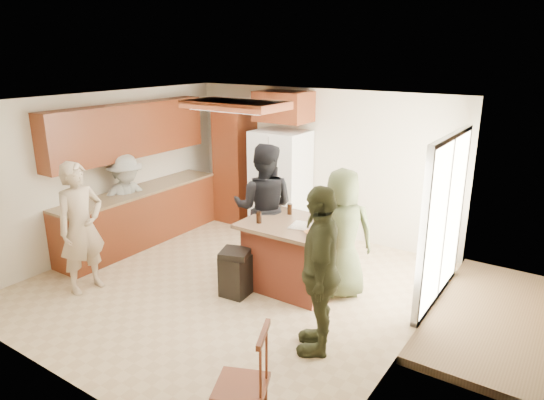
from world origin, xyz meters
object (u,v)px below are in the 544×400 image
Objects in this scene: person_counter at (128,203)px; trash_bin at (236,272)px; person_side_right at (320,271)px; person_front_left at (81,228)px; refrigerator at (280,183)px; spindle_chair at (244,387)px; kitchen_island at (293,255)px; person_behind_left at (264,208)px; person_behind_right at (341,234)px.

person_counter reaches higher than trash_bin.
person_side_right is 1.19× the size of person_counter.
person_side_right is 3.96m from person_counter.
person_front_left is 3.29m from person_side_right.
person_front_left is 3.43m from refrigerator.
person_counter is 4.53m from spindle_chair.
kitchen_island is (1.30, -1.70, -0.43)m from refrigerator.
kitchen_island is (-0.97, 1.05, -0.44)m from person_side_right.
person_side_right is at bearing -17.05° from trash_bin.
person_side_right is at bearing -47.34° from kitchen_island.
person_front_left is at bearing 25.39° from person_behind_left.
spindle_chair is (1.73, -2.78, -0.48)m from person_behind_left.
refrigerator reaches higher than trash_bin.
trash_bin is at bearing -129.99° from kitchen_island.
spindle_chair is (1.55, -1.88, 0.13)m from trash_bin.
person_front_left reaches higher than person_behind_right.
trash_bin is at bearing -77.47° from person_counter.
refrigerator is (-2.27, 2.75, -0.02)m from person_side_right.
person_side_right is 2.92× the size of trash_bin.
kitchen_island is at bearing 112.92° from spindle_chair.
trash_bin is at bearing 76.56° from person_behind_left.
person_front_left is at bearing -106.77° from person_side_right.
person_behind_left is at bearing -55.17° from person_counter.
person_front_left reaches higher than trash_bin.
kitchen_island is (0.68, -0.30, -0.46)m from person_behind_left.
person_side_right is at bearing -50.50° from refrigerator.
kitchen_island is 2.03× the size of trash_bin.
person_behind_left is 1.46× the size of kitchen_island.
refrigerator is at bearing -90.53° from person_behind_left.
person_front_left is 1.77× the size of spindle_chair.
person_behind_left is 1.31m from person_behind_right.
refrigerator is (-1.92, 1.53, 0.05)m from person_behind_right.
person_behind_left is at bearing -66.12° from refrigerator.
trash_bin is at bearing -55.45° from person_front_left.
trash_bin is 0.63× the size of spindle_chair.
person_behind_left reaches higher than person_side_right.
refrigerator reaches higher than person_counter.
person_counter is 2.47m from trash_bin.
spindle_chair reaches higher than trash_bin.
kitchen_island is at bearing -20.93° from person_behind_right.
person_behind_left is 1.52m from refrigerator.
person_behind_right is at bearing -62.72° from person_counter.
person_behind_right is 1.72× the size of spindle_chair.
trash_bin is (2.41, -0.30, -0.46)m from person_counter.
kitchen_island is 0.80m from trash_bin.
person_side_right is (1.65, -1.36, -0.02)m from person_behind_left.
person_behind_left is 3.31m from spindle_chair.
spindle_chair is (2.35, -4.18, -0.45)m from refrigerator.
person_side_right is at bearing 69.59° from person_behind_right.
person_behind_right is at bearing -38.48° from refrigerator.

